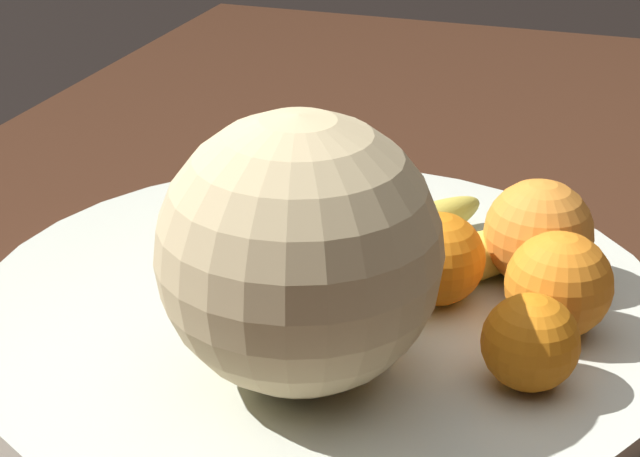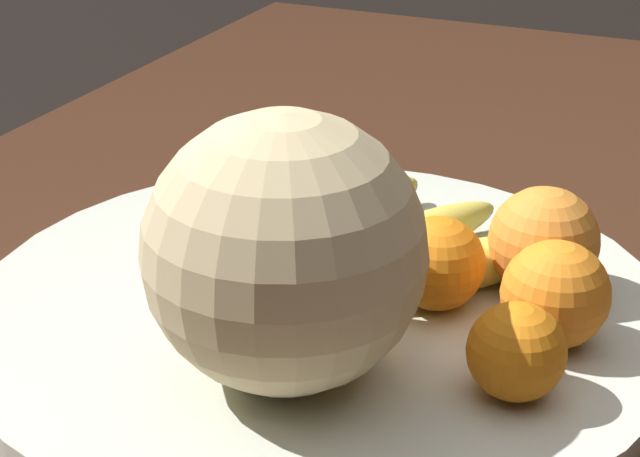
% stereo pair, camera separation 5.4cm
% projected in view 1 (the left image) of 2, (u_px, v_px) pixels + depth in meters
% --- Properties ---
extents(kitchen_table, '(1.66, 0.93, 0.72)m').
position_uv_depth(kitchen_table, '(360.00, 445.00, 0.74)').
color(kitchen_table, '#3D2316').
rests_on(kitchen_table, ground_plane).
extents(fruit_bowl, '(0.47, 0.47, 0.02)m').
position_uv_depth(fruit_bowl, '(320.00, 305.00, 0.72)').
color(fruit_bowl, beige).
rests_on(fruit_bowl, kitchen_table).
extents(melon, '(0.16, 0.16, 0.16)m').
position_uv_depth(melon, '(299.00, 253.00, 0.60)').
color(melon, '#C6B284').
rests_on(melon, fruit_bowl).
extents(banana_bunch, '(0.22, 0.24, 0.03)m').
position_uv_depth(banana_bunch, '(366.00, 228.00, 0.78)').
color(banana_bunch, '#473819').
rests_on(banana_bunch, fruit_bowl).
extents(orange_front_left, '(0.06, 0.06, 0.06)m').
position_uv_depth(orange_front_left, '(530.00, 342.00, 0.61)').
color(orange_front_left, orange).
rests_on(orange_front_left, fruit_bowl).
extents(orange_front_right, '(0.07, 0.07, 0.07)m').
position_uv_depth(orange_front_right, '(538.00, 233.00, 0.72)').
color(orange_front_right, orange).
rests_on(orange_front_right, fruit_bowl).
extents(orange_mid_center, '(0.06, 0.06, 0.06)m').
position_uv_depth(orange_mid_center, '(438.00, 259.00, 0.70)').
color(orange_mid_center, orange).
rests_on(orange_mid_center, fruit_bowl).
extents(orange_back_left, '(0.07, 0.07, 0.07)m').
position_uv_depth(orange_back_left, '(559.00, 285.00, 0.66)').
color(orange_back_left, orange).
rests_on(orange_back_left, fruit_bowl).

